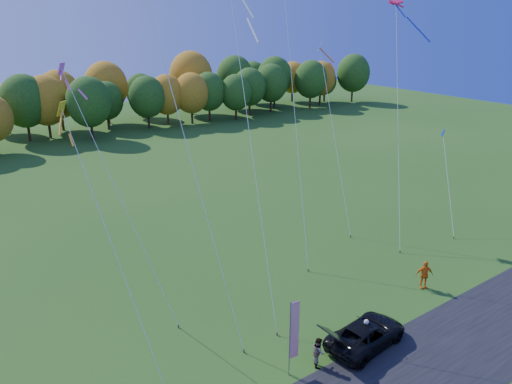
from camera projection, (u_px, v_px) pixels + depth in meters
ground at (323, 350)px, 25.96m from camera, size 160.00×160.00×0.00m
tree_line at (46, 142)px, 67.95m from camera, size 116.00×12.00×10.00m
black_suv at (366, 334)px, 26.13m from camera, size 5.09×2.75×1.36m
person_tailgate_a at (366, 332)px, 26.11m from camera, size 0.50×0.64×1.56m
person_tailgate_b at (318, 352)px, 24.61m from camera, size 0.90×0.95×1.55m
person_east at (424, 275)px, 31.52m from camera, size 1.17×0.98×1.88m
feather_flag at (293, 330)px, 23.43m from camera, size 0.54×0.10×4.10m
kite_delta_blue at (164, 62)px, 24.16m from camera, size 3.90×11.00×28.88m
kite_parafoil_orange at (288, 35)px, 34.56m from camera, size 6.80×12.16×30.54m
kite_delta_red at (251, 141)px, 27.71m from camera, size 3.59×9.02×19.99m
kite_parafoil_rainbow at (398, 122)px, 37.76m from camera, size 7.43×7.66×17.91m
kite_diamond_yellow at (113, 248)px, 22.91m from camera, size 1.96×7.07×13.06m
kite_diamond_white at (335, 139)px, 39.24m from camera, size 2.07×6.60×14.78m
kite_diamond_pink at (122, 201)px, 26.69m from camera, size 3.60×6.11×14.46m
kite_diamond_blue_low at (448, 183)px, 39.88m from camera, size 3.47×4.57×7.77m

